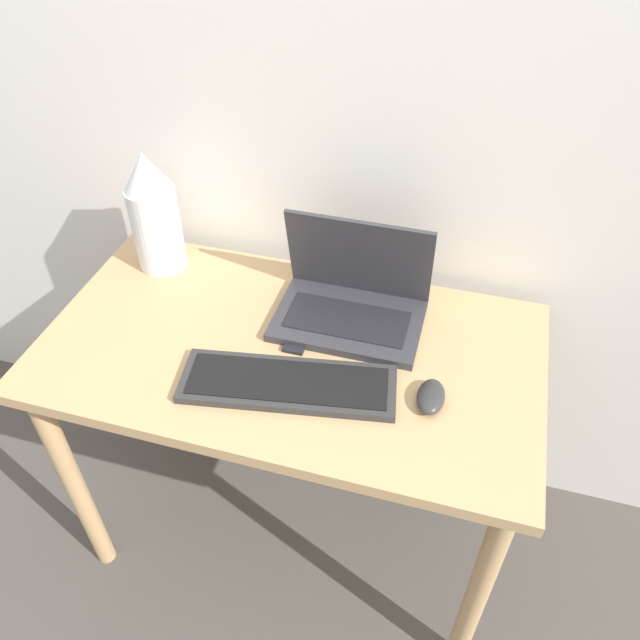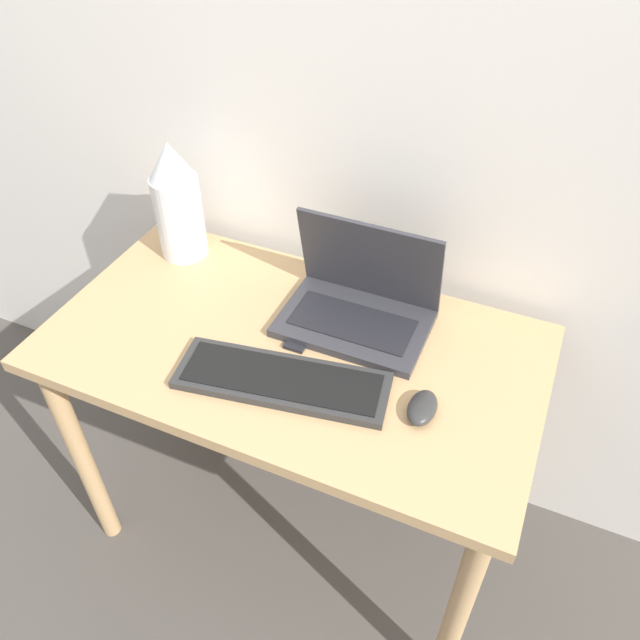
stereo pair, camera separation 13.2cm
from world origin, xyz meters
TOP-DOWN VIEW (x-y plane):
  - ground_plane at (0.00, 0.00)m, footprint 12.00×12.00m
  - wall_back at (0.00, 0.68)m, footprint 6.00×0.05m
  - desk at (0.00, 0.31)m, footprint 1.13×0.62m
  - laptop at (0.11, 0.45)m, footprint 0.34×0.23m
  - keyboard at (0.04, 0.19)m, footprint 0.47×0.22m
  - mouse at (0.33, 0.23)m, footprint 0.06×0.10m
  - vase at (-0.41, 0.51)m, footprint 0.12×0.12m
  - mp3_player at (0.01, 0.31)m, footprint 0.05×0.05m

SIDE VIEW (x-z plane):
  - ground_plane at x=0.00m, z-range 0.00..0.00m
  - desk at x=0.00m, z-range 0.27..1.03m
  - mp3_player at x=0.01m, z-range 0.76..0.77m
  - keyboard at x=0.04m, z-range 0.76..0.78m
  - mouse at x=0.33m, z-range 0.76..0.80m
  - laptop at x=0.11m, z-range 0.69..0.94m
  - vase at x=-0.41m, z-range 0.76..1.08m
  - wall_back at x=0.00m, z-range 0.00..2.50m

